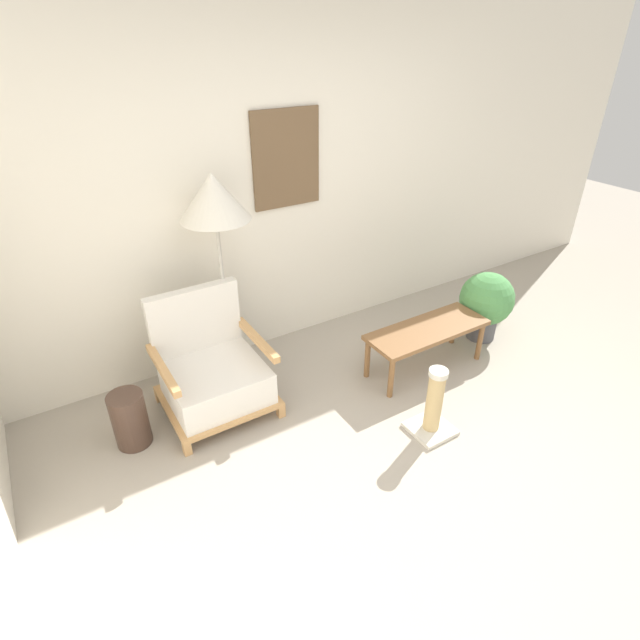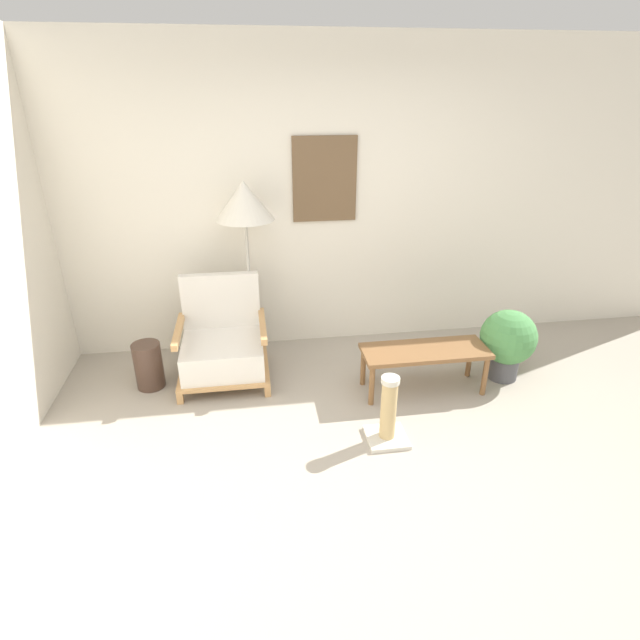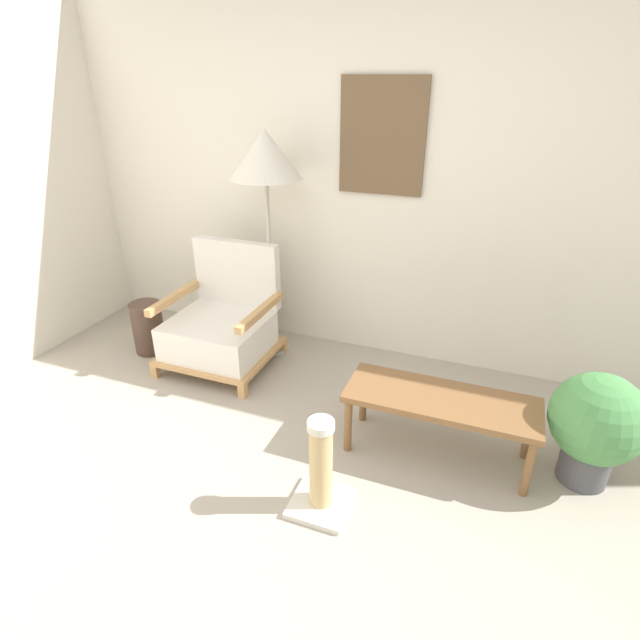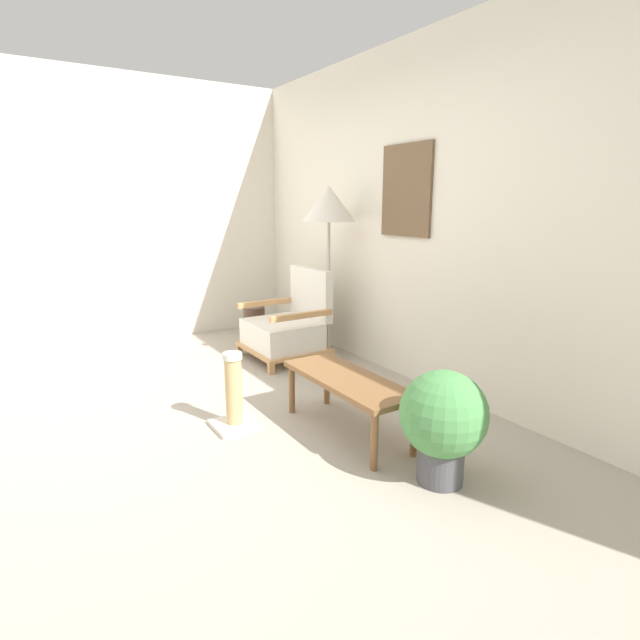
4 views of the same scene
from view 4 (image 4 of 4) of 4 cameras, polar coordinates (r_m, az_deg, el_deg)
ground_plane at (r=3.41m, az=-18.41°, el=-12.72°), size 14.00×14.00×0.00m
wall_back at (r=4.13m, az=10.97°, el=11.58°), size 8.00×0.09×2.70m
wall_left at (r=5.56m, az=-20.67°, el=11.36°), size 0.06×8.00×2.70m
armchair at (r=4.76m, az=-3.72°, el=-0.81°), size 0.74×0.68×0.85m
floor_lamp at (r=4.55m, az=1.02°, el=12.73°), size 0.48×0.48×1.61m
coffee_table at (r=3.21m, az=3.16°, el=-7.35°), size 1.01×0.38×0.38m
vase at (r=5.28m, az=-7.53°, el=-0.61°), size 0.23×0.23×0.40m
potted_plant at (r=2.72m, az=13.89°, el=-10.96°), size 0.46×0.46×0.62m
scratching_post at (r=3.37m, az=-9.79°, el=-8.80°), size 0.28×0.28×0.51m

